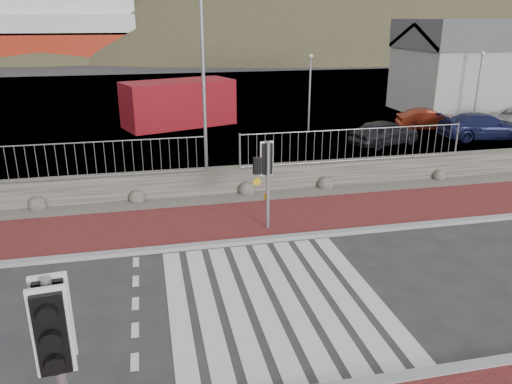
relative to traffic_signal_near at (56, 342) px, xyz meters
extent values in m
plane|color=#28282B|center=(3.73, 3.86, -2.23)|extent=(220.00, 220.00, 0.00)
cube|color=maroon|center=(3.73, 8.36, -2.19)|extent=(40.00, 3.00, 0.08)
cube|color=gray|center=(3.73, 6.86, -2.18)|extent=(40.00, 0.25, 0.12)
cube|color=silver|center=(1.63, 3.86, -2.22)|extent=(0.42, 5.60, 0.01)
cube|color=silver|center=(2.23, 3.86, -2.22)|extent=(0.42, 5.60, 0.01)
cube|color=silver|center=(2.83, 3.86, -2.22)|extent=(0.42, 5.60, 0.01)
cube|color=silver|center=(3.43, 3.86, -2.22)|extent=(0.42, 5.60, 0.01)
cube|color=silver|center=(4.03, 3.86, -2.22)|extent=(0.42, 5.60, 0.01)
cube|color=silver|center=(4.63, 3.86, -2.22)|extent=(0.42, 5.60, 0.01)
cube|color=silver|center=(5.23, 3.86, -2.22)|extent=(0.42, 5.60, 0.01)
cube|color=silver|center=(5.83, 3.86, -2.22)|extent=(0.42, 5.60, 0.01)
cube|color=#59544C|center=(3.73, 10.36, -2.20)|extent=(40.00, 1.50, 0.06)
cube|color=#433E37|center=(3.73, 11.16, -1.78)|extent=(40.00, 0.60, 0.90)
cylinder|color=gray|center=(-1.07, 11.01, -0.13)|extent=(8.40, 0.04, 0.04)
cylinder|color=gray|center=(3.13, 11.01, -0.73)|extent=(0.07, 0.07, 1.20)
cylinder|color=gray|center=(8.53, 11.01, -0.13)|extent=(8.40, 0.04, 0.04)
cylinder|color=gray|center=(4.33, 11.01, -0.73)|extent=(0.07, 0.07, 1.20)
cylinder|color=gray|center=(12.73, 11.01, -0.73)|extent=(0.07, 0.07, 1.20)
cube|color=#4C4C4F|center=(3.73, 31.76, -2.23)|extent=(120.00, 40.00, 0.50)
cube|color=#3F4C54|center=(3.73, 66.76, -2.23)|extent=(220.00, 50.00, 0.05)
cube|color=#9E9E99|center=(23.73, 23.76, -0.23)|extent=(12.00, 6.00, 4.00)
cube|color=#4C4C51|center=(23.73, 23.76, 2.67)|extent=(12.20, 6.20, 1.80)
ellipsoid|color=#343821|center=(-11.27, 91.76, -22.23)|extent=(106.40, 68.40, 76.00)
ellipsoid|color=#343821|center=(33.73, 91.76, -28.23)|extent=(140.00, 90.00, 100.00)
ellipsoid|color=#343821|center=(78.73, 91.76, -22.23)|extent=(112.00, 72.00, 80.00)
cube|color=black|center=(0.00, 0.00, 0.26)|extent=(0.46, 0.31, 1.16)
sphere|color=#0CE53F|center=(0.00, 0.00, -0.07)|extent=(0.17, 0.17, 0.17)
cylinder|color=gray|center=(4.51, 7.63, -0.90)|extent=(0.10, 0.10, 2.66)
cube|color=#CC910C|center=(4.51, 7.63, -1.23)|extent=(0.14, 0.09, 0.21)
cube|color=black|center=(4.51, 7.63, -0.09)|extent=(0.40, 0.27, 1.00)
sphere|color=#0CE53F|center=(4.51, 7.63, -0.37)|extent=(0.14, 0.14, 0.14)
cube|color=black|center=(4.18, 7.59, -0.23)|extent=(0.22, 0.17, 0.48)
cylinder|color=gray|center=(3.27, 11.96, 1.31)|extent=(0.12, 0.12, 7.07)
cube|color=maroon|center=(3.10, 23.18, -0.95)|extent=(6.61, 4.43, 2.55)
imported|color=black|center=(12.48, 16.39, -1.60)|extent=(3.95, 2.58, 1.25)
imported|color=#631B0E|center=(16.44, 18.96, -1.65)|extent=(3.68, 2.05, 1.15)
imported|color=#14193F|center=(18.00, 16.50, -1.58)|extent=(4.66, 2.29, 1.30)
camera|label=1|loc=(1.26, -5.44, 3.69)|focal=35.00mm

